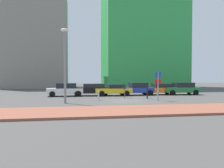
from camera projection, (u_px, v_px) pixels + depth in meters
name	position (u px, v px, depth m)	size (l,w,h in m)	color
ground_plane	(126.00, 101.00, 20.51)	(120.00, 120.00, 0.00)	#4C4947
sidewalk_brick	(148.00, 110.00, 14.22)	(40.00, 4.19, 0.14)	#93513D
parked_car_white	(65.00, 89.00, 25.45)	(4.22, 2.23, 1.52)	white
parked_car_black	(92.00, 89.00, 26.09)	(4.63, 2.02, 1.44)	black
parked_car_yellow	(114.00, 90.00, 26.16)	(4.42, 2.06, 1.35)	gold
parked_car_blue	(136.00, 89.00, 26.81)	(4.49, 2.09, 1.53)	#1E389E
parked_car_orange	(160.00, 89.00, 27.56)	(4.47, 2.13, 1.40)	orange
parked_car_green	(182.00, 88.00, 27.65)	(4.51, 2.21, 1.54)	#237238
parking_sign_post	(158.00, 82.00, 20.47)	(0.60, 0.13, 2.75)	gray
parking_meter	(125.00, 90.00, 23.01)	(0.18, 0.14, 1.28)	#4C4C51
street_lamp	(65.00, 59.00, 18.41)	(0.70, 0.36, 6.35)	gray
traffic_bollard_near	(147.00, 93.00, 22.38)	(0.14, 0.14, 1.09)	black
traffic_bollard_mid	(98.00, 96.00, 20.56)	(0.15, 0.15, 0.96)	#B7B7BC
building_colorful_midrise	(142.00, 34.00, 46.97)	(16.50, 12.29, 23.09)	green
building_under_construction	(33.00, 41.00, 46.10)	(14.22, 10.57, 19.74)	gray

